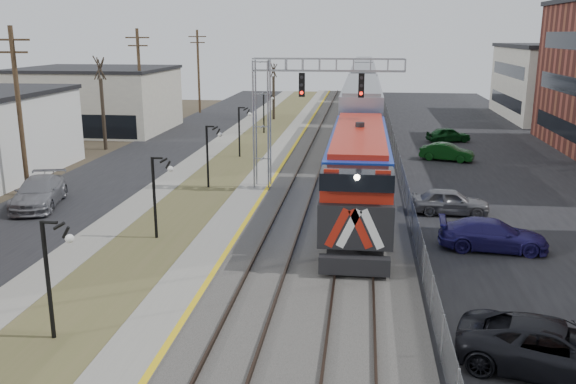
# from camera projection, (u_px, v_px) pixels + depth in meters

# --- Properties ---
(street_west) EXTENTS (7.00, 120.00, 0.04)m
(street_west) POSITION_uv_depth(u_px,v_px,m) (135.00, 162.00, 46.44)
(street_west) COLOR black
(street_west) RESTS_ON ground
(sidewalk) EXTENTS (2.00, 120.00, 0.08)m
(sidewalk) POSITION_uv_depth(u_px,v_px,m) (193.00, 164.00, 45.90)
(sidewalk) COLOR gray
(sidewalk) RESTS_ON ground
(grass_median) EXTENTS (4.00, 120.00, 0.06)m
(grass_median) POSITION_uv_depth(u_px,v_px,m) (232.00, 165.00, 45.54)
(grass_median) COLOR brown
(grass_median) RESTS_ON ground
(platform) EXTENTS (2.00, 120.00, 0.24)m
(platform) POSITION_uv_depth(u_px,v_px,m) (271.00, 165.00, 45.16)
(platform) COLOR gray
(platform) RESTS_ON ground
(ballast_bed) EXTENTS (8.00, 120.00, 0.20)m
(ballast_bed) POSITION_uv_depth(u_px,v_px,m) (339.00, 167.00, 44.57)
(ballast_bed) COLOR #595651
(ballast_bed) RESTS_ON ground
(parking_lot) EXTENTS (16.00, 120.00, 0.04)m
(parking_lot) POSITION_uv_depth(u_px,v_px,m) (508.00, 172.00, 43.16)
(parking_lot) COLOR black
(parking_lot) RESTS_ON ground
(platform_edge) EXTENTS (0.24, 120.00, 0.01)m
(platform_edge) POSITION_uv_depth(u_px,v_px,m) (283.00, 163.00, 45.03)
(platform_edge) COLOR gold
(platform_edge) RESTS_ON platform
(track_near) EXTENTS (1.58, 120.00, 0.15)m
(track_near) POSITION_uv_depth(u_px,v_px,m) (312.00, 164.00, 44.77)
(track_near) COLOR #2D2119
(track_near) RESTS_ON ballast_bed
(track_far) EXTENTS (1.58, 120.00, 0.15)m
(track_far) POSITION_uv_depth(u_px,v_px,m) (359.00, 165.00, 44.35)
(track_far) COLOR #2D2119
(track_far) RESTS_ON ballast_bed
(train) EXTENTS (3.00, 85.85, 5.33)m
(train) POSITION_uv_depth(u_px,v_px,m) (362.00, 97.00, 66.06)
(train) COLOR #1431A4
(train) RESTS_ON ground
(signal_gantry) EXTENTS (9.00, 1.07, 8.15)m
(signal_gantry) POSITION_uv_depth(u_px,v_px,m) (290.00, 101.00, 36.79)
(signal_gantry) COLOR gray
(signal_gantry) RESTS_ON ground
(lampposts) EXTENTS (0.14, 62.14, 4.00)m
(lampposts) POSITION_uv_depth(u_px,v_px,m) (156.00, 197.00, 28.99)
(lampposts) COLOR black
(lampposts) RESTS_ON ground
(utility_poles) EXTENTS (0.28, 80.28, 10.00)m
(utility_poles) POSITION_uv_depth(u_px,v_px,m) (20.00, 113.00, 35.94)
(utility_poles) COLOR #4C3823
(utility_poles) RESTS_ON ground
(fence) EXTENTS (0.04, 120.00, 1.60)m
(fence) POSITION_uv_depth(u_px,v_px,m) (397.00, 159.00, 43.89)
(fence) COLOR gray
(fence) RESTS_ON ground
(bare_trees) EXTENTS (12.30, 42.30, 5.95)m
(bare_trees) POSITION_uv_depth(u_px,v_px,m) (137.00, 120.00, 49.66)
(bare_trees) COLOR #382D23
(bare_trees) RESTS_ON ground
(car_lot_c) EXTENTS (5.96, 4.00, 1.52)m
(car_lot_c) POSITION_uv_depth(u_px,v_px,m) (555.00, 350.00, 17.42)
(car_lot_c) COLOR black
(car_lot_c) RESTS_ON ground
(car_lot_d) EXTENTS (4.93, 2.29, 1.39)m
(car_lot_d) POSITION_uv_depth(u_px,v_px,m) (493.00, 236.00, 27.50)
(car_lot_d) COLOR navy
(car_lot_d) RESTS_ON ground
(car_lot_e) EXTENTS (4.18, 1.77, 1.41)m
(car_lot_e) POSITION_uv_depth(u_px,v_px,m) (450.00, 202.00, 32.94)
(car_lot_e) COLOR slate
(car_lot_e) RESTS_ON ground
(car_lot_f) EXTENTS (4.25, 2.54, 1.32)m
(car_lot_f) POSITION_uv_depth(u_px,v_px,m) (447.00, 153.00, 46.87)
(car_lot_f) COLOR #0C3C10
(car_lot_f) RESTS_ON ground
(car_street_b) EXTENTS (3.59, 5.96, 1.62)m
(car_street_b) POSITION_uv_depth(u_px,v_px,m) (39.00, 193.00, 34.39)
(car_street_b) COLOR slate
(car_street_b) RESTS_ON ground
(car_lot_g) EXTENTS (4.19, 2.66, 1.33)m
(car_lot_g) POSITION_uv_depth(u_px,v_px,m) (448.00, 135.00, 54.97)
(car_lot_g) COLOR #0C3C15
(car_lot_g) RESTS_ON ground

